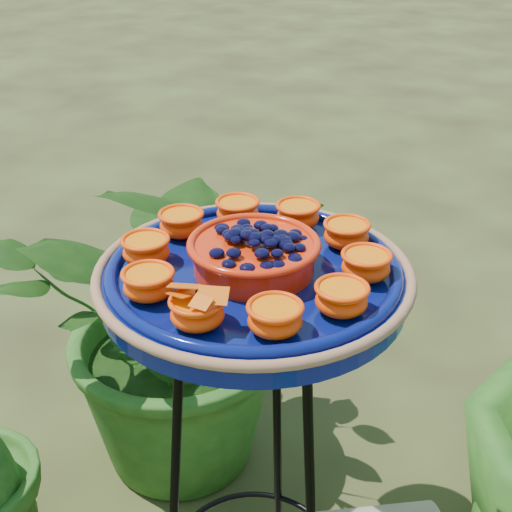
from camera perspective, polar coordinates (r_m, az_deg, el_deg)
name	(u,v)px	position (r m, az deg, el deg)	size (l,w,h in m)	color
tripod_stand	(254,467)	(1.38, -0.15, -16.53)	(0.42, 0.42, 0.96)	black
feeder_dish	(254,271)	(1.12, -0.18, -1.23)	(0.58, 0.58, 0.11)	#071052
shrub_back_left	(190,311)	(1.95, -5.31, -4.40)	(0.90, 0.78, 1.00)	#1A4712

